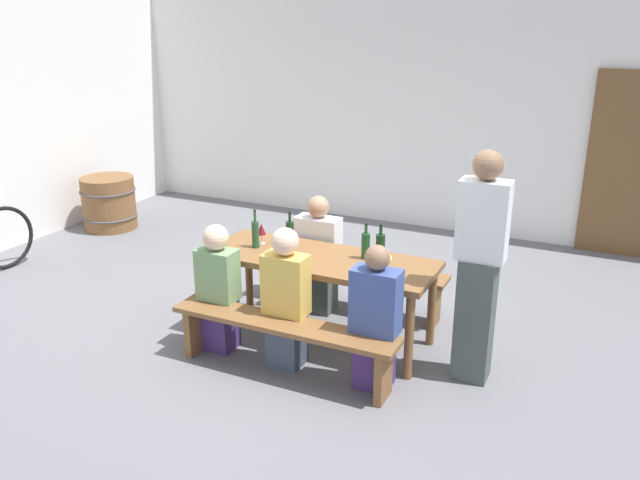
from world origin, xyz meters
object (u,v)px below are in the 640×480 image
object	(u,v)px
bench_far	(350,274)
seated_guest_near_1	(286,300)
seated_guest_near_2	(375,322)
wooden_door	(628,166)
bench_near	(283,333)
wine_glass_0	(388,255)
wine_bottle_1	(380,246)
wine_bottle_0	(255,234)
wine_barrel	(109,203)
wine_bottle_2	(290,234)
tasting_table	(320,267)
wine_bottle_3	(366,245)
seated_guest_near_0	(219,290)
wine_glass_1	(278,245)
wine_glass_2	(261,229)
seated_guest_far_0	(318,258)
standing_host	(479,271)

from	to	relation	value
bench_far	seated_guest_near_1	size ratio (longest dim) A/B	1.60
seated_guest_near_2	wooden_door	bearing A→B (deg)	-21.52
bench_near	seated_guest_near_1	size ratio (longest dim) A/B	1.60
wine_glass_0	wine_bottle_1	bearing A→B (deg)	126.60
wine_bottle_0	seated_guest_near_2	distance (m)	1.43
wine_barrel	seated_guest_near_1	bearing A→B (deg)	-29.39
bench_far	wine_bottle_2	size ratio (longest dim) A/B	5.61
seated_guest_near_1	wine_bottle_1	bearing A→B (deg)	-37.33
tasting_table	wine_bottle_0	bearing A→B (deg)	-177.82
bench_far	wine_bottle_3	distance (m)	0.82
seated_guest_near_0	seated_guest_near_1	size ratio (longest dim) A/B	0.95
bench_near	seated_guest_near_2	size ratio (longest dim) A/B	1.64
wine_bottle_0	bench_far	bearing A→B (deg)	48.60
wine_glass_1	seated_guest_near_2	xyz separation A→B (m)	(0.98, -0.32, -0.34)
wine_glass_0	wine_barrel	bearing A→B (deg)	159.95
bench_far	seated_guest_near_2	size ratio (longest dim) A/B	1.64
wine_barrel	tasting_table	bearing A→B (deg)	-22.85
bench_near	wine_bottle_0	xyz separation A→B (m)	(-0.60, 0.64, 0.52)
wine_bottle_1	seated_guest_near_0	bearing A→B (deg)	-149.37
bench_far	wine_bottle_2	distance (m)	0.85
seated_guest_near_0	seated_guest_near_1	distance (m)	0.63
wine_glass_2	seated_guest_near_2	bearing A→B (deg)	-24.57
bench_near	bench_far	distance (m)	1.33
wine_bottle_0	wine_bottle_2	size ratio (longest dim) A/B	1.03
seated_guest_near_1	wine_barrel	xyz separation A→B (m)	(-3.76, 2.12, -0.22)
seated_guest_near_0	seated_guest_near_2	distance (m)	1.37
wooden_door	wine_bottle_3	size ratio (longest dim) A/B	6.93
wine_bottle_1	seated_guest_near_1	distance (m)	0.91
seated_guest_near_1	wine_bottle_2	bearing A→B (deg)	24.88
wine_bottle_3	seated_guest_near_0	distance (m)	1.26
seated_guest_near_0	seated_guest_far_0	size ratio (longest dim) A/B	0.97
seated_guest_near_0	wine_glass_0	bearing A→B (deg)	-68.04
wine_glass_1	wine_bottle_1	bearing A→B (deg)	25.51
wine_bottle_2	standing_host	bearing A→B (deg)	-5.24
tasting_table	seated_guest_far_0	size ratio (longest dim) A/B	1.74
wine_bottle_1	wine_glass_0	size ratio (longest dim) A/B	1.87
bench_far	wine_bottle_1	bearing A→B (deg)	-46.71
wine_bottle_0	wine_barrel	bearing A→B (deg)	153.06
standing_host	seated_guest_near_2	bearing A→B (deg)	35.10
tasting_table	wine_glass_2	distance (m)	0.65
wine_bottle_3	standing_host	world-z (taller)	standing_host
seated_guest_near_2	wine_bottle_2	bearing A→B (deg)	59.63
wine_bottle_1	seated_guest_near_1	size ratio (longest dim) A/B	0.26
wine_glass_0	seated_guest_near_0	bearing A→B (deg)	-158.04
seated_guest_far_0	seated_guest_near_0	bearing A→B (deg)	-21.98
wine_bottle_2	wine_barrel	world-z (taller)	wine_bottle_2
bench_far	seated_guest_near_0	distance (m)	1.37
wine_bottle_3	seated_guest_near_2	world-z (taller)	seated_guest_near_2
wine_bottle_0	wine_glass_2	distance (m)	0.10
wooden_door	bench_near	xyz separation A→B (m)	(-2.23, -4.05, -0.70)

